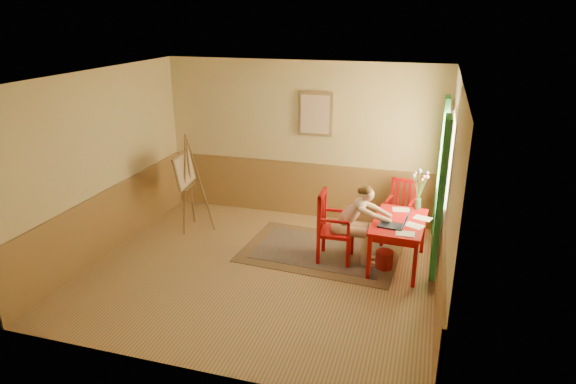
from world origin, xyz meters
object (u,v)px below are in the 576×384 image
(table, at_px, (399,226))
(chair_left, at_px, (332,227))
(laptop, at_px, (396,224))
(easel, at_px, (186,174))
(chair_back, at_px, (400,209))
(figure, at_px, (355,221))

(table, relative_size, chair_left, 1.15)
(table, height_order, laptop, laptop)
(table, distance_m, easel, 3.61)
(easel, bearing_deg, table, -5.66)
(table, relative_size, laptop, 2.77)
(chair_back, distance_m, figure, 1.29)
(table, relative_size, chair_back, 1.28)
(table, relative_size, figure, 1.02)
(chair_back, bearing_deg, easel, -168.70)
(laptop, bearing_deg, chair_left, 170.80)
(chair_left, xyz_separation_m, figure, (0.33, 0.02, 0.13))
(chair_back, bearing_deg, figure, -117.40)
(chair_left, xyz_separation_m, chair_back, (0.91, 1.15, -0.06))
(chair_left, relative_size, easel, 0.64)
(table, distance_m, chair_left, 0.97)
(table, bearing_deg, laptop, -97.08)
(table, distance_m, figure, 0.64)
(figure, bearing_deg, table, 6.41)
(table, xyz_separation_m, easel, (-3.57, 0.35, 0.37))
(laptop, xyz_separation_m, easel, (-3.54, 0.60, 0.23))
(chair_back, xyz_separation_m, figure, (-0.59, -1.13, 0.19))
(laptop, bearing_deg, figure, 164.17)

